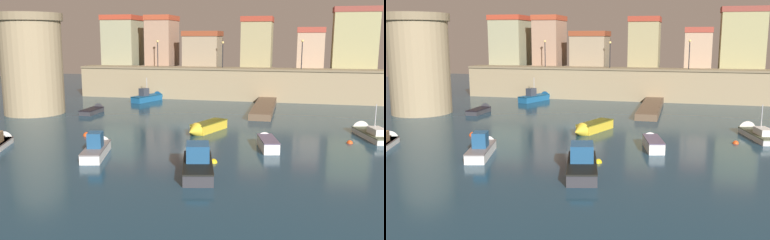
% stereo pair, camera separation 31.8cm
% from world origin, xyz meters
% --- Properties ---
extents(ground_plane, '(104.27, 104.27, 0.00)m').
position_xyz_m(ground_plane, '(0.00, 0.00, 0.00)').
color(ground_plane, '#19384C').
extents(quay_wall, '(40.39, 3.45, 4.22)m').
position_xyz_m(quay_wall, '(0.00, 18.95, 2.12)').
color(quay_wall, '#9E8966').
rests_on(quay_wall, ground).
extents(old_town_backdrop, '(37.68, 5.96, 8.01)m').
position_xyz_m(old_town_backdrop, '(-1.93, 22.92, 7.43)').
color(old_town_backdrop, '#9B9B77').
rests_on(old_town_backdrop, ground).
extents(fortress_tower, '(6.86, 6.86, 10.66)m').
position_xyz_m(fortress_tower, '(-18.69, 3.49, 5.39)').
color(fortress_tower, '#9E8966').
rests_on(fortress_tower, ground).
extents(pier_dock, '(2.22, 13.00, 0.70)m').
position_xyz_m(pier_dock, '(5.56, 10.88, 0.34)').
color(pier_dock, brown).
rests_on(pier_dock, ground).
extents(quay_lamp_0, '(0.32, 0.32, 3.57)m').
position_xyz_m(quay_lamp_0, '(-9.52, 18.95, 6.58)').
color(quay_lamp_0, black).
rests_on(quay_lamp_0, quay_wall).
extents(quay_lamp_1, '(0.32, 0.32, 3.43)m').
position_xyz_m(quay_lamp_1, '(-0.57, 18.95, 6.50)').
color(quay_lamp_1, black).
rests_on(quay_lamp_1, quay_wall).
extents(quay_lamp_2, '(0.32, 0.32, 3.66)m').
position_xyz_m(quay_lamp_2, '(9.54, 18.95, 6.64)').
color(quay_lamp_2, black).
rests_on(quay_lamp_2, quay_wall).
extents(moored_boat_0, '(3.47, 5.89, 3.38)m').
position_xyz_m(moored_boat_0, '(-9.52, 15.54, 0.50)').
color(moored_boat_0, '#195689').
rests_on(moored_boat_0, ground).
extents(moored_boat_1, '(2.06, 4.32, 1.07)m').
position_xyz_m(moored_boat_1, '(6.93, -6.08, 0.44)').
color(moored_boat_1, white).
rests_on(moored_boat_1, ground).
extents(moored_boat_3, '(3.14, 6.57, 3.34)m').
position_xyz_m(moored_boat_3, '(14.94, 0.05, 0.32)').
color(moored_boat_3, silver).
rests_on(moored_boat_3, ground).
extents(moored_boat_4, '(3.11, 5.28, 1.28)m').
position_xyz_m(moored_boat_4, '(1.33, -1.81, 0.44)').
color(moored_boat_4, gold).
rests_on(moored_boat_4, ground).
extents(moored_boat_5, '(2.61, 5.74, 2.01)m').
position_xyz_m(moored_boat_5, '(-4.63, -10.58, 0.51)').
color(moored_boat_5, white).
rests_on(moored_boat_5, ground).
extents(moored_boat_6, '(1.45, 4.26, 1.25)m').
position_xyz_m(moored_boat_6, '(-12.56, 5.44, 0.28)').
color(moored_boat_6, '#333338').
rests_on(moored_boat_6, ground).
extents(moored_boat_7, '(3.11, 6.71, 2.24)m').
position_xyz_m(moored_boat_7, '(3.05, -12.54, 0.57)').
color(moored_boat_7, '#333338').
rests_on(moored_boat_7, ground).
extents(mooring_buoy_0, '(0.52, 0.52, 0.52)m').
position_xyz_m(mooring_buoy_0, '(3.76, -10.88, 0.00)').
color(mooring_buoy_0, yellow).
rests_on(mooring_buoy_0, ground).
extents(mooring_buoy_1, '(0.48, 0.48, 0.48)m').
position_xyz_m(mooring_buoy_1, '(13.16, -3.18, 0.00)').
color(mooring_buoy_1, '#EA4C19').
rests_on(mooring_buoy_1, ground).
extents(mooring_buoy_2, '(0.63, 0.63, 0.63)m').
position_xyz_m(mooring_buoy_2, '(-8.07, -5.48, 0.00)').
color(mooring_buoy_2, '#EA4C19').
rests_on(mooring_buoy_2, ground).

